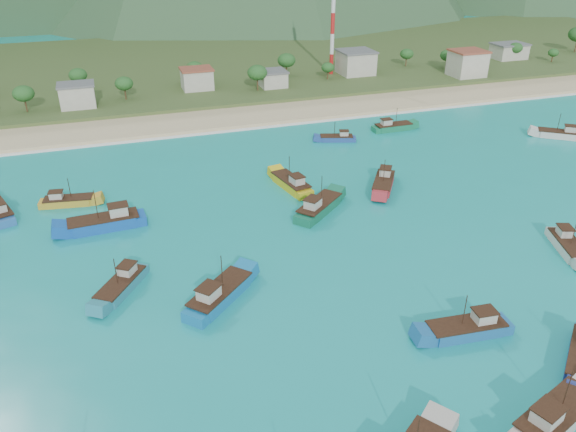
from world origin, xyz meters
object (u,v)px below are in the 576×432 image
object	(u,v)px
boat_4	(337,139)
boat_28	(122,286)
boat_2	(467,329)
boat_29	(106,223)
radio_tower	(333,13)
boat_10	(319,208)
boat_19	(219,296)
boat_14	(567,246)
boat_30	(555,418)
boat_21	(560,135)
boat_5	(393,128)
boat_11	(291,184)
boat_17	(383,184)
boat_13	(68,202)

from	to	relation	value
boat_4	boat_28	xyz separation A→B (m)	(-50.35, -44.73, 0.18)
boat_2	boat_29	world-z (taller)	boat_29
radio_tower	boat_10	size ratio (longest dim) A/B	3.32
boat_19	boat_14	bearing A→B (deg)	42.72
boat_30	boat_21	bearing A→B (deg)	118.87
boat_5	boat_10	distance (m)	47.14
boat_5	boat_14	bearing A→B (deg)	-1.63
radio_tower	boat_28	bearing A→B (deg)	-125.82
boat_4	boat_28	distance (m)	67.35
boat_10	boat_19	distance (m)	29.09
boat_10	boat_19	size ratio (longest dim) A/B	1.01
boat_19	boat_21	world-z (taller)	boat_19
boat_11	boat_17	bearing A→B (deg)	-28.40
boat_21	boat_29	world-z (taller)	boat_29
boat_13	boat_21	size ratio (longest dim) A/B	0.94
boat_28	boat_29	xyz separation A→B (m)	(-1.28, 18.67, 0.27)
radio_tower	boat_4	size ratio (longest dim) A/B	4.28
boat_21	boat_30	world-z (taller)	boat_30
boat_10	boat_19	bearing A→B (deg)	-88.10
boat_10	boat_13	distance (m)	44.03
boat_10	boat_28	bearing A→B (deg)	-109.20
boat_10	boat_14	distance (m)	39.10
boat_19	boat_30	world-z (taller)	boat_30
radio_tower	boat_30	bearing A→B (deg)	-103.19
radio_tower	boat_5	bearing A→B (deg)	-95.48
boat_10	boat_11	distance (m)	10.90
boat_2	boat_5	world-z (taller)	boat_2
boat_5	boat_10	xyz separation A→B (m)	(-32.29, -34.34, 0.18)
boat_5	boat_29	bearing A→B (deg)	-67.41
boat_30	boat_14	bearing A→B (deg)	116.81
boat_5	boat_19	size ratio (longest dim) A/B	0.91
boat_21	boat_28	xyz separation A→B (m)	(-99.87, -30.40, -0.05)
boat_17	boat_28	bearing A→B (deg)	54.57
boat_10	boat_11	size ratio (longest dim) A/B	0.97
boat_4	boat_5	xyz separation A→B (m)	(15.44, 2.58, 0.18)
radio_tower	boat_21	xyz separation A→B (m)	(29.22, -67.51, -19.19)
boat_2	boat_14	distance (m)	28.48
boat_11	boat_29	world-z (taller)	boat_29
boat_10	boat_29	bearing A→B (deg)	-139.66
boat_14	boat_17	distance (m)	33.34
boat_2	boat_19	world-z (taller)	boat_19
radio_tower	boat_5	size ratio (longest dim) A/B	3.71
boat_30	boat_13	bearing A→B (deg)	-164.38
boat_13	boat_5	bearing A→B (deg)	112.19
boat_13	boat_30	bearing A→B (deg)	43.27
boat_2	boat_30	size ratio (longest dim) A/B	0.89
boat_11	boat_14	xyz separation A→B (m)	(32.40, -34.44, -0.10)
boat_29	boat_21	bearing A→B (deg)	-86.86
radio_tower	boat_30	size ratio (longest dim) A/B	3.02
boat_4	boat_30	distance (m)	82.68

